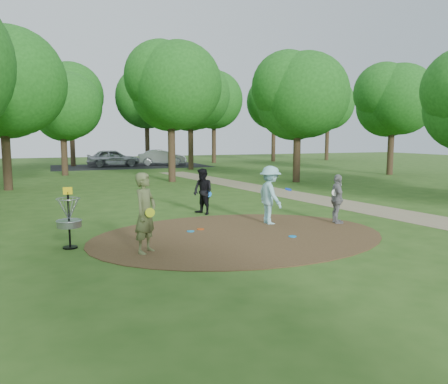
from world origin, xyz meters
name	(u,v)px	position (x,y,z in m)	size (l,w,h in m)	color
ground	(240,236)	(0.00, 0.00, 0.00)	(100.00, 100.00, 0.00)	#2D5119
dirt_clearing	(240,235)	(0.00, 0.00, 0.01)	(8.40, 8.40, 0.02)	#47301C
footpath	(376,210)	(6.50, 2.00, 0.01)	(2.00, 40.00, 0.01)	#8C7A5B
parking_lot	(131,166)	(2.00, 30.00, 0.00)	(14.00, 8.00, 0.01)	black
player_observer_with_disc	(145,213)	(-2.82, -0.85, 0.97)	(0.82, 0.83, 1.94)	#606A3D
player_throwing_with_disc	(270,195)	(1.56, 1.17, 0.93)	(1.16, 1.21, 1.86)	#93D4DC
player_walking_with_disc	(203,192)	(0.14, 3.61, 0.82)	(0.88, 0.98, 1.65)	black
player_waiting_with_disc	(337,199)	(3.58, 0.43, 0.79)	(0.65, 1.00, 1.59)	gray
disc_ground_cyan	(191,231)	(-1.15, 0.93, 0.03)	(0.22, 0.22, 0.02)	#198FCE
disc_ground_blue	(292,236)	(1.28, -0.73, 0.03)	(0.22, 0.22, 0.02)	#0E8EEF
disc_ground_red	(201,229)	(-0.78, 1.12, 0.03)	(0.22, 0.22, 0.02)	#C64613
car_left	(113,158)	(0.39, 29.98, 0.80)	(1.88, 4.68, 1.60)	#A8A8AF
car_right	(162,157)	(5.03, 30.18, 0.76)	(1.60, 4.58, 1.51)	#979A9E
disc_golf_basket	(69,214)	(-4.50, 0.30, 0.87)	(0.63, 0.63, 1.54)	black
tree_ring	(187,86)	(1.16, 8.87, 5.09)	(36.76, 44.98, 8.72)	#332316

